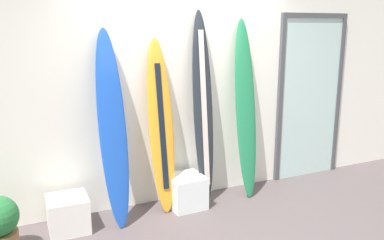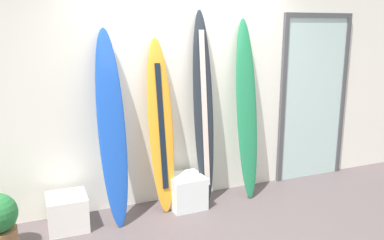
{
  "view_description": "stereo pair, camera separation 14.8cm",
  "coord_description": "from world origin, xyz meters",
  "views": [
    {
      "loc": [
        -1.85,
        -3.06,
        2.04
      ],
      "look_at": [
        -0.02,
        0.95,
        1.02
      ],
      "focal_mm": 37.53,
      "sensor_mm": 36.0,
      "label": 1
    },
    {
      "loc": [
        -1.71,
        -3.12,
        2.04
      ],
      "look_at": [
        -0.02,
        0.95,
        1.02
      ],
      "focal_mm": 37.53,
      "sensor_mm": 36.0,
      "label": 2
    }
  ],
  "objects": [
    {
      "name": "display_block_left",
      "position": [
        -0.11,
        0.91,
        0.19
      ],
      "size": [
        0.41,
        0.41,
        0.37
      ],
      "color": "white",
      "rests_on": "ground"
    },
    {
      "name": "surfboard_charcoal",
      "position": [
        0.15,
        1.02,
        1.11
      ],
      "size": [
        0.24,
        0.32,
        2.24
      ],
      "color": "#1F252C",
      "rests_on": "ground"
    },
    {
      "name": "wall_back",
      "position": [
        0.0,
        1.3,
        1.4
      ],
      "size": [
        7.2,
        0.2,
        2.8
      ],
      "primitive_type": "cube",
      "color": "white",
      "rests_on": "ground"
    },
    {
      "name": "surfboard_sunset",
      "position": [
        -0.38,
        1.0,
        0.97
      ],
      "size": [
        0.28,
        0.38,
        1.93
      ],
      "color": "orange",
      "rests_on": "ground"
    },
    {
      "name": "surfboard_emerald",
      "position": [
        0.7,
        0.97,
        1.06
      ],
      "size": [
        0.28,
        0.42,
        2.15
      ],
      "color": "#1F7448",
      "rests_on": "ground"
    },
    {
      "name": "display_block_center",
      "position": [
        -1.44,
        0.9,
        0.18
      ],
      "size": [
        0.4,
        0.4,
        0.36
      ],
      "color": "white",
      "rests_on": "ground"
    },
    {
      "name": "surfboard_cobalt",
      "position": [
        -0.94,
        0.91,
        1.01
      ],
      "size": [
        0.29,
        0.5,
        2.04
      ],
      "color": "#1A49B0",
      "rests_on": "ground"
    },
    {
      "name": "glass_door",
      "position": [
        1.85,
        1.18,
        1.14
      ],
      "size": [
        1.06,
        0.06,
        2.22
      ],
      "color": "silver",
      "rests_on": "ground"
    }
  ]
}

